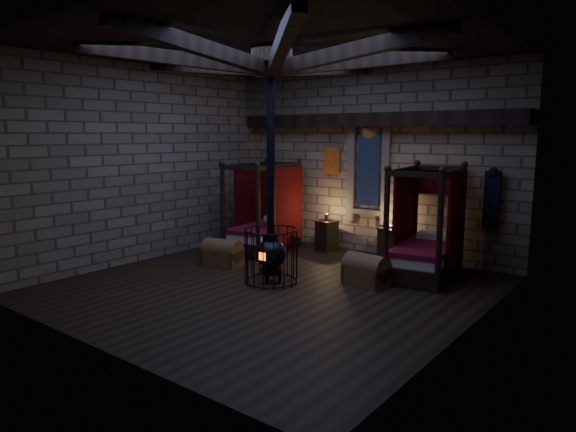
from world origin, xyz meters
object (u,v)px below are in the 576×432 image
Objects in this scene: bed_left at (265,229)px; trunk_left at (223,253)px; bed_right at (426,249)px; trunk_right at (366,271)px; stove at (271,250)px.

bed_left is 2.43× the size of trunk_left.
bed_left is 0.98× the size of bed_right.
trunk_left is (0.25, -1.68, -0.25)m from bed_left.
stove is (-1.45, -0.98, 0.36)m from trunk_right.
bed_left is 0.51× the size of stove.
bed_left is 3.94m from bed_right.
stove reaches higher than trunk_left.
bed_right is 0.53× the size of stove.
bed_right reaches higher than bed_left.
trunk_right reaches higher than trunk_left.
trunk_right is 0.21× the size of stove.
bed_left reaches higher than trunk_left.
trunk_left is 0.21× the size of stove.
bed_left reaches higher than trunk_right.
stove reaches higher than bed_right.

